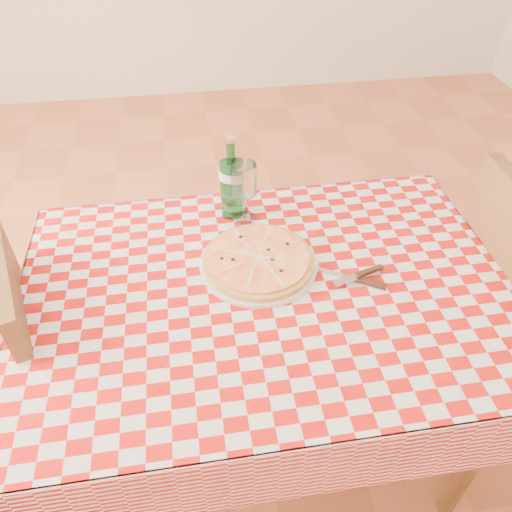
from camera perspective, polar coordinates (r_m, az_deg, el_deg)
The scene contains 7 objects.
dining_table at distance 1.39m, azimuth 1.21°, elevation -6.45°, with size 1.20×0.80×0.75m.
tablecloth at distance 1.32m, azimuth 1.27°, elevation -3.71°, with size 1.30×0.90×0.01m, color #A20E09.
chair_far at distance 1.60m, azimuth -26.62°, elevation -12.00°, with size 0.50×0.50×0.89m.
pizza_plate at distance 1.36m, azimuth 0.29°, elevation -0.43°, with size 0.32×0.32×0.04m, color #B9853D, non-canonical shape.
water_bottle at distance 1.48m, azimuth -2.81°, elevation 8.96°, with size 0.07×0.07×0.26m, color #196428, non-canonical shape.
wine_glass at distance 1.48m, azimuth -1.38°, elevation 7.26°, with size 0.07×0.07×0.19m, color white, non-canonical shape.
cutlery at distance 1.35m, azimuth 11.32°, elevation -2.36°, with size 0.21×0.18×0.02m, color silver, non-canonical shape.
Camera 1 is at (-0.17, -0.91, 1.69)m, focal length 35.00 mm.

